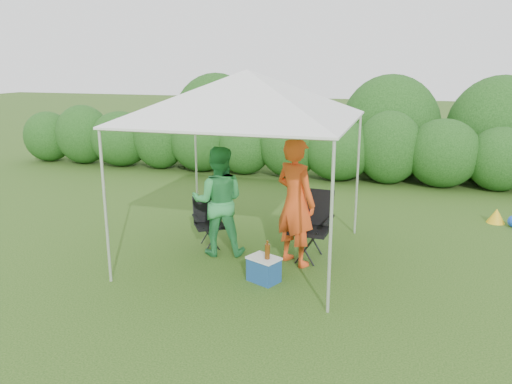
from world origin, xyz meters
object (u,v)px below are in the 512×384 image
(canopy, at_px, (247,95))
(chair_left, at_px, (209,218))
(man, at_px, (295,202))
(chair_right, at_px, (311,220))
(cooler, at_px, (264,269))
(woman, at_px, (218,201))

(canopy, distance_m, chair_left, 2.14)
(chair_left, distance_m, man, 1.62)
(chair_right, distance_m, cooler, 1.23)
(chair_left, bearing_deg, cooler, -74.74)
(chair_left, height_order, woman, woman)
(canopy, relative_size, chair_right, 2.97)
(chair_right, relative_size, cooler, 2.06)
(chair_right, height_order, man, man)
(canopy, height_order, woman, canopy)
(canopy, xyz_separation_m, man, (0.78, -0.12, -1.51))
(canopy, bearing_deg, man, -8.69)
(canopy, bearing_deg, chair_left, 164.67)
(man, distance_m, woman, 1.23)
(canopy, distance_m, man, 1.70)
(man, relative_size, cooler, 3.75)
(chair_left, height_order, cooler, chair_left)
(man, bearing_deg, canopy, 22.38)
(chair_right, xyz_separation_m, man, (-0.18, -0.31, 0.36))
(canopy, relative_size, man, 1.63)
(chair_right, xyz_separation_m, chair_left, (-1.69, 0.01, -0.13))
(canopy, height_order, chair_right, canopy)
(chair_right, height_order, woman, woman)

